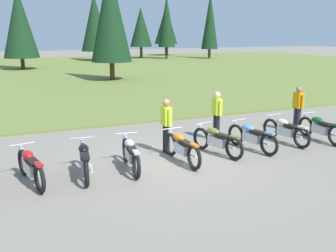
{
  "coord_description": "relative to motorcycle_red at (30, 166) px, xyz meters",
  "views": [
    {
      "loc": [
        -4.51,
        -9.84,
        3.63
      ],
      "look_at": [
        0.0,
        0.6,
        0.9
      ],
      "focal_mm": 42.33,
      "sensor_mm": 36.0,
      "label": 1
    }
  ],
  "objects": [
    {
      "name": "motorcycle_black",
      "position": [
        1.31,
        -0.01,
        0.0
      ],
      "size": [
        0.62,
        2.09,
        0.88
      ],
      "color": "black",
      "rests_on": "ground"
    },
    {
      "name": "motorcycle_olive",
      "position": [
        5.35,
        0.26,
        0.0
      ],
      "size": [
        0.77,
        2.06,
        0.88
      ],
      "color": "black",
      "rests_on": "ground"
    },
    {
      "name": "motorcycle_sky_blue",
      "position": [
        6.57,
        0.21,
        0.0
      ],
      "size": [
        0.71,
        2.08,
        0.88
      ],
      "color": "black",
      "rests_on": "ground"
    },
    {
      "name": "motorcycle_orange",
      "position": [
        4.06,
        0.01,
        0.0
      ],
      "size": [
        0.62,
        2.1,
        0.88
      ],
      "color": "black",
      "rests_on": "ground"
    },
    {
      "name": "rider_near_row_end",
      "position": [
        4.0,
        0.97,
        0.51
      ],
      "size": [
        0.23,
        0.55,
        1.67
      ],
      "color": "black",
      "rests_on": "ground"
    },
    {
      "name": "rider_with_back_turned",
      "position": [
        9.51,
        1.56,
        0.51
      ],
      "size": [
        0.23,
        0.55,
        1.67
      ],
      "color": "#2D2D38",
      "rests_on": "ground"
    },
    {
      "name": "motorcycle_silver",
      "position": [
        2.55,
        0.01,
        0.0
      ],
      "size": [
        0.62,
        2.1,
        0.88
      ],
      "color": "black",
      "rests_on": "ground"
    },
    {
      "name": "ground_plane",
      "position": [
        3.97,
        0.16,
        -0.44
      ],
      "size": [
        140.0,
        140.0,
        0.0
      ],
      "primitive_type": "plane",
      "color": "gray"
    },
    {
      "name": "motorcycle_british_green",
      "position": [
        9.34,
        0.21,
        0.0
      ],
      "size": [
        0.62,
        2.1,
        0.88
      ],
      "color": "black",
      "rests_on": "ground"
    },
    {
      "name": "grass_moorland",
      "position": [
        3.97,
        26.98,
        -0.39
      ],
      "size": [
        80.0,
        44.0,
        0.1
      ],
      "primitive_type": "cube",
      "color": "olive",
      "rests_on": "ground"
    },
    {
      "name": "motorcycle_red",
      "position": [
        0.0,
        0.0,
        0.0
      ],
      "size": [
        0.7,
        2.08,
        0.88
      ],
      "color": "black",
      "rests_on": "ground"
    },
    {
      "name": "forest_treeline",
      "position": [
        6.2,
        36.95,
        4.04
      ],
      "size": [
        42.31,
        30.04,
        8.54
      ],
      "color": "#47331E",
      "rests_on": "ground"
    },
    {
      "name": "motorcycle_cream",
      "position": [
        8.07,
        0.44,
        0.0
      ],
      "size": [
        0.62,
        2.1,
        0.88
      ],
      "color": "black",
      "rests_on": "ground"
    },
    {
      "name": "rider_in_hivis_vest",
      "position": [
        6.17,
        1.69,
        0.51
      ],
      "size": [
        0.24,
        0.55,
        1.67
      ],
      "color": "black",
      "rests_on": "ground"
    }
  ]
}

